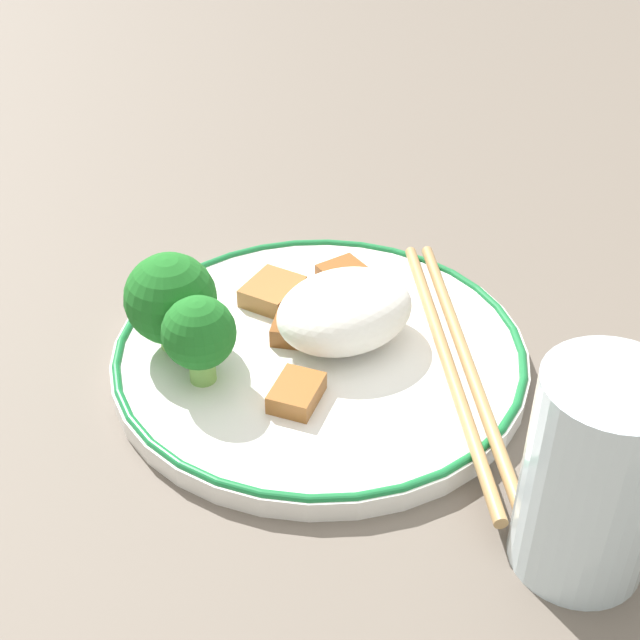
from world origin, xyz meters
The scene contains 11 objects.
ground_plane centered at (0.00, 0.00, 0.00)m, with size 3.00×3.00×0.00m, color #665B51.
plate centered at (0.00, 0.00, 0.01)m, with size 0.24×0.24×0.01m.
rice_mound centered at (-0.02, 0.00, 0.03)m, with size 0.08×0.06×0.04m.
broccoli_back_left centered at (0.07, -0.05, 0.04)m, with size 0.05×0.05×0.06m.
broccoli_back_center centered at (0.07, -0.01, 0.04)m, with size 0.04×0.04×0.05m.
meat_near_front centered at (0.01, -0.02, 0.02)m, with size 0.04×0.04×0.01m.
meat_near_left centered at (-0.05, -0.05, 0.02)m, with size 0.03×0.03×0.01m.
meat_near_right centered at (0.00, -0.06, 0.02)m, with size 0.05×0.04×0.01m.
meat_near_back centered at (0.03, 0.03, 0.02)m, with size 0.04×0.04×0.01m.
chopsticks centered at (-0.06, 0.05, 0.02)m, with size 0.12×0.22×0.01m.
drinking_glass centered at (-0.03, 0.18, 0.05)m, with size 0.06×0.06×0.10m.
Camera 1 is at (0.21, 0.35, 0.33)m, focal length 50.00 mm.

